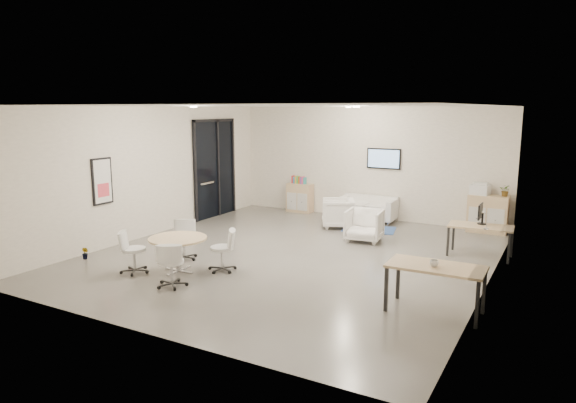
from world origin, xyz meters
The scene contains 21 objects.
room_shell centered at (0.00, 0.00, 1.60)m, with size 9.60×10.60×4.80m.
glass_door centered at (-3.95, 2.51, 1.50)m, with size 0.09×1.90×2.85m.
artwork centered at (-3.97, -1.60, 1.55)m, with size 0.05×0.54×1.04m.
wall_tv centered at (0.50, 4.46, 1.75)m, with size 0.98×0.06×0.58m.
ceiling_spots centered at (-0.20, 0.83, 3.18)m, with size 3.14×4.14×0.03m.
sideboard_left centered at (-2.07, 4.27, 0.44)m, with size 0.78×0.41×0.88m.
sideboard_right centered at (3.38, 4.24, 0.48)m, with size 0.97×0.47×0.97m.
books centered at (-2.11, 4.28, 0.99)m, with size 0.45×0.14×0.22m.
printer centered at (3.16, 4.24, 1.12)m, with size 0.50×0.44×0.32m.
loveseat centered at (0.20, 4.10, 0.32)m, with size 1.61×0.85×0.60m.
blue_rug centered at (0.62, 3.07, 0.01)m, with size 1.34×0.89×0.01m, color #315797.
armchair_left centered at (-0.21, 2.92, 0.43)m, with size 0.83×0.78×0.85m, color white.
armchair_right centered at (0.92, 1.90, 0.42)m, with size 0.82×0.77×0.85m, color white.
desk_rear centered at (3.57, 1.85, 0.61)m, with size 1.35×0.74×0.68m.
desk_front centered at (3.46, -1.74, 0.68)m, with size 1.47×0.75×0.76m.
monitor centered at (3.53, 2.00, 0.92)m, with size 0.20×0.50×0.44m.
round_table centered at (-1.40, -2.10, 0.60)m, with size 1.13×1.13×0.69m.
meeting_chairs centered at (-1.40, -2.10, 0.41)m, with size 2.22×2.22×0.82m.
plant_cabinet centered at (3.77, 4.24, 1.09)m, with size 0.27×0.30×0.23m, color #3F7F3F.
plant_floor centered at (-3.68, -2.42, 0.06)m, with size 0.15×0.27×0.12m, color #3F7F3F.
cup centered at (3.44, -1.81, 0.83)m, with size 0.13×0.10×0.13m, color white.
Camera 1 is at (5.15, -9.49, 3.15)m, focal length 32.00 mm.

